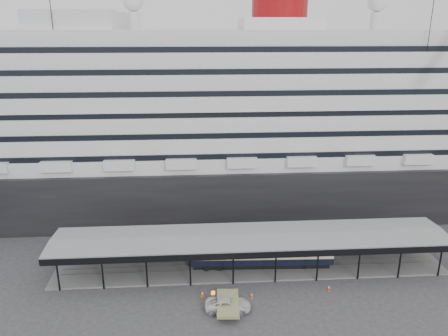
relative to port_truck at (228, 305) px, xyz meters
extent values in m
plane|color=#323235|center=(4.03, 4.86, -0.78)|extent=(200.00, 200.00, 0.00)
cube|color=black|center=(4.03, 36.86, 4.22)|extent=(130.00, 30.00, 10.00)
cylinder|color=maroon|center=(12.03, 36.86, 36.62)|extent=(10.00, 10.00, 9.00)
sphere|color=silver|center=(-13.97, 36.86, 36.92)|extent=(3.60, 3.60, 3.60)
sphere|color=silver|center=(30.03, 36.86, 36.92)|extent=(3.60, 3.60, 3.60)
cube|color=slate|center=(4.03, 9.86, -0.66)|extent=(56.00, 8.00, 0.24)
cube|color=slate|center=(4.03, 9.14, -0.50)|extent=(54.00, 0.08, 0.10)
cube|color=slate|center=(4.03, 10.58, -0.50)|extent=(54.00, 0.08, 0.10)
cube|color=black|center=(4.03, 5.36, 3.67)|extent=(56.00, 0.18, 0.90)
cube|color=black|center=(4.03, 14.36, 3.67)|extent=(56.00, 0.18, 0.90)
cube|color=slate|center=(4.03, 9.86, 4.40)|extent=(56.00, 9.00, 0.24)
cylinder|color=black|center=(-25.18, 26.61, 22.82)|extent=(0.12, 0.12, 47.21)
cylinder|color=black|center=(34.29, 25.10, 22.82)|extent=(0.12, 0.12, 47.21)
imported|color=silver|center=(0.00, 0.00, 0.00)|extent=(5.78, 2.93, 1.57)
cube|color=black|center=(5.67, 9.86, -0.22)|extent=(19.46, 2.99, 0.65)
cube|color=black|center=(5.67, 9.86, 0.61)|extent=(20.40, 3.40, 1.02)
cube|color=beige|center=(5.67, 9.86, 1.72)|extent=(20.40, 3.44, 1.20)
cube|color=black|center=(5.67, 9.86, 2.50)|extent=(20.40, 3.40, 0.37)
cube|color=#FA600D|center=(-3.11, 3.04, -0.77)|extent=(0.46, 0.46, 0.03)
cone|color=#FA600D|center=(-3.11, 3.04, -0.35)|extent=(0.39, 0.39, 0.81)
cylinder|color=white|center=(-3.11, 3.04, -0.27)|extent=(0.26, 0.26, 0.16)
cube|color=#E9500C|center=(3.25, 2.36, -0.77)|extent=(0.43, 0.43, 0.03)
cone|color=#E9500C|center=(3.25, 2.36, -0.41)|extent=(0.36, 0.36, 0.71)
cylinder|color=white|center=(3.25, 2.36, -0.34)|extent=(0.23, 0.23, 0.14)
cube|color=#D93E0C|center=(13.69, 3.32, -0.77)|extent=(0.39, 0.39, 0.03)
cone|color=#D93E0C|center=(13.69, 3.32, -0.40)|extent=(0.32, 0.32, 0.72)
cylinder|color=white|center=(13.69, 3.32, -0.33)|extent=(0.23, 0.23, 0.14)
camera|label=1|loc=(-3.60, -45.73, 32.50)|focal=35.00mm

